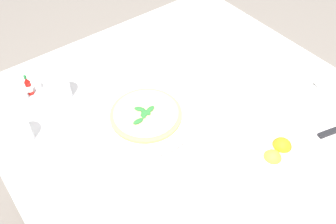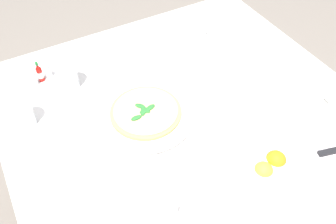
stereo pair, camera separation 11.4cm
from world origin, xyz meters
name	(u,v)px [view 1 (the left image)]	position (x,y,z in m)	size (l,w,h in m)	color
ground_plane	(183,215)	(0.00, 0.00, 0.00)	(8.00, 8.00, 0.00)	slate
dining_table	(188,137)	(0.00, 0.00, 0.60)	(1.16, 1.16, 0.73)	white
pizza_plate	(146,117)	(-0.13, 0.06, 0.74)	(0.32, 0.32, 0.02)	white
pizza	(146,114)	(-0.13, 0.06, 0.75)	(0.23, 0.23, 0.02)	#DBAD60
coffee_cup_near_right	(180,29)	(0.25, 0.36, 0.76)	(0.13, 0.13, 0.06)	white
coffee_cup_right_edge	(308,74)	(0.44, -0.13, 0.76)	(0.13, 0.13, 0.06)	white
water_glass_back_corner	(58,86)	(-0.30, 0.32, 0.78)	(0.07, 0.07, 0.12)	white
water_glass_center_back	(18,130)	(-0.48, 0.22, 0.78)	(0.07, 0.07, 0.11)	white
citrus_bowl	(276,156)	(0.08, -0.30, 0.76)	(0.15, 0.15, 0.07)	white
hot_sauce_bottle	(29,86)	(-0.38, 0.40, 0.76)	(0.02, 0.02, 0.08)	#B7140F
salt_shaker	(36,83)	(-0.35, 0.41, 0.75)	(0.03, 0.03, 0.06)	white
pepper_shaker	(23,93)	(-0.41, 0.39, 0.75)	(0.03, 0.03, 0.06)	white
menu_card	(182,199)	(-0.23, -0.24, 0.76)	(0.04, 0.09, 0.06)	white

